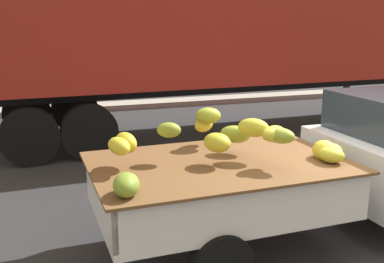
# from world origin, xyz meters

# --- Properties ---
(ground) EXTENTS (220.00, 220.00, 0.00)m
(ground) POSITION_xyz_m (0.00, 0.00, 0.00)
(ground) COLOR #28282B
(curb_strip) EXTENTS (80.00, 0.80, 0.16)m
(curb_strip) POSITION_xyz_m (0.00, 9.37, 0.08)
(curb_strip) COLOR gray
(curb_strip) RESTS_ON ground
(pickup_truck) EXTENTS (5.09, 1.96, 1.70)m
(pickup_truck) POSITION_xyz_m (0.49, 0.25, 0.89)
(pickup_truck) COLOR white
(pickup_truck) RESTS_ON ground
(semi_trailer) EXTENTS (12.08, 2.97, 3.95)m
(semi_trailer) POSITION_xyz_m (1.00, 5.67, 2.54)
(semi_trailer) COLOR maroon
(semi_trailer) RESTS_ON ground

